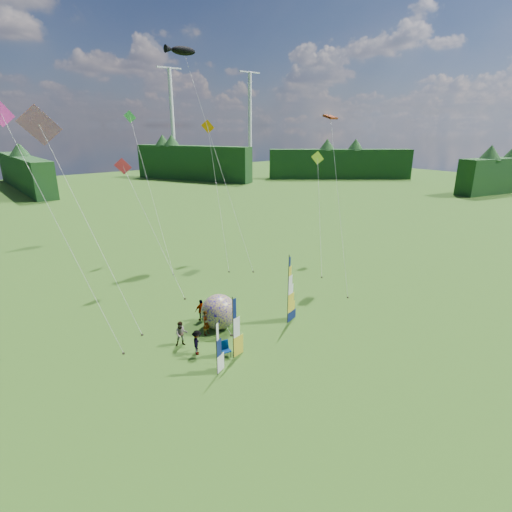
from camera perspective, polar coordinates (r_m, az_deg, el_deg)
ground at (r=26.47m, az=7.34°, el=-13.10°), size 220.00×220.00×0.00m
treeline_ring at (r=24.64m, az=7.71°, el=-5.12°), size 210.00×210.00×8.00m
turbine_left at (r=140.33m, az=-0.88°, el=18.69°), size 8.00×1.20×30.00m
turbine_right at (r=132.59m, az=-11.87°, el=18.36°), size 8.00×1.20×30.00m
feather_banner_main at (r=28.41m, az=4.61°, el=-5.01°), size 1.33×0.47×5.04m
side_banner_left at (r=24.49m, az=-3.29°, el=-10.39°), size 1.09×0.28×3.95m
side_banner_far at (r=23.23m, az=-5.65°, el=-13.22°), size 0.91×0.48×3.21m
bol_inflatable at (r=28.32m, az=-5.34°, el=-7.94°), size 3.16×3.16×2.49m
spectator_a at (r=27.75m, az=-7.09°, el=-9.46°), size 0.73×0.60×1.74m
spectator_b at (r=26.74m, az=-10.63°, el=-10.85°), size 0.91×0.72×1.68m
spectator_c at (r=25.68m, az=-8.41°, el=-12.12°), size 0.89×1.09×1.62m
spectator_d at (r=29.72m, az=-7.81°, el=-7.65°), size 0.99×0.50×1.62m
camp_chair at (r=25.36m, az=-4.32°, el=-13.17°), size 0.69×0.69×1.01m
kite_whale at (r=41.61m, az=-5.60°, el=14.85°), size 6.23×15.57×22.65m
kite_rainbow_delta at (r=28.79m, az=-22.68°, el=5.29°), size 8.26×11.82×15.90m
kite_parafoil at (r=35.15m, az=11.84°, el=8.64°), size 8.83×10.83×16.18m
small_kite_red at (r=34.65m, az=-14.53°, el=4.40°), size 5.04×10.11×11.55m
small_kite_orange at (r=41.51m, az=-5.49°, el=9.36°), size 8.41×11.80×14.76m
small_kite_yellow at (r=40.34m, az=9.11°, el=6.70°), size 10.15×10.59×11.63m
small_kite_pink at (r=26.36m, az=-25.77°, el=3.41°), size 8.12×9.55×15.55m
small_kite_green at (r=42.19m, az=-14.88°, el=9.59°), size 4.42×12.94×15.64m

